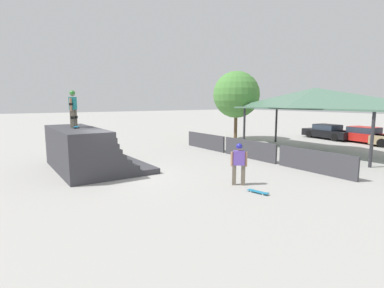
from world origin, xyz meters
The scene contains 11 objects.
ground_plane centered at (0.00, 0.00, 0.00)m, with size 160.00×160.00×0.00m, color #A3A09B.
quarter_pipe_ramp centered at (-2.21, -0.86, 0.88)m, with size 5.63×3.91×2.03m.
skater_on_deck centered at (-2.76, -1.17, 3.05)m, with size 0.72×0.54×1.77m.
skateboard_on_deck centered at (-2.22, -1.20, 2.09)m, with size 0.83×0.45×0.09m.
bystander_walking centered at (3.98, 3.43, 0.98)m, with size 0.49×0.57×1.67m.
skateboard_on_ground centered at (5.21, 3.27, 0.06)m, with size 0.85×0.36×0.09m.
barrier_fence centered at (0.17, 7.77, 0.53)m, with size 12.52×0.12×1.05m.
pavilion_shelter centered at (0.80, 12.85, 3.45)m, with size 10.60×4.15×4.14m.
tree_beside_pavilion centered at (-6.82, 13.05, 3.84)m, with size 3.96×3.96×5.83m.
parked_car_black centered at (-2.51, 19.99, 0.60)m, with size 4.73×2.40×1.27m.
parked_car_red centered at (0.60, 20.04, 0.60)m, with size 4.72×2.39×1.27m.
Camera 1 is at (12.50, -4.53, 3.29)m, focal length 28.00 mm.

